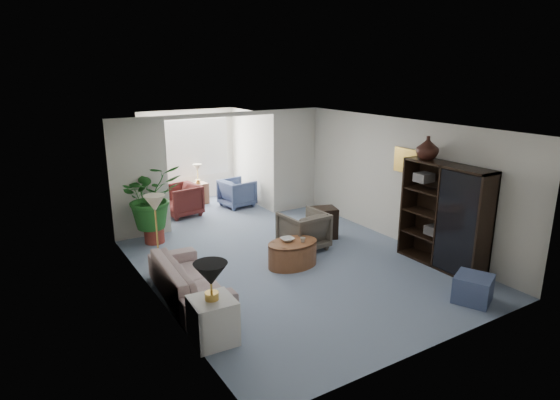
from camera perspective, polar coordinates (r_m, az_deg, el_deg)
floor at (r=8.55m, az=2.13°, el=-8.06°), size 6.00×6.00×0.00m
sunroom_floor at (r=11.96m, az=-8.83°, el=-1.17°), size 2.60×2.60×0.00m
back_pier_left at (r=10.04m, az=-16.66°, el=2.45°), size 1.20×0.12×2.50m
back_pier_right at (r=11.58m, az=1.78°, el=4.83°), size 1.20×0.12×2.50m
back_header at (r=10.49m, az=-7.01°, el=10.20°), size 2.60×0.12×0.10m
window_pane at (r=12.62m, az=-11.04°, el=6.15°), size 2.20×0.02×1.50m
window_blinds at (r=12.59m, az=-10.99°, el=6.14°), size 2.20×0.02×1.50m
framed_picture at (r=9.51m, az=15.06°, el=4.63°), size 0.04×0.50×0.40m
sofa at (r=7.52m, az=-10.93°, el=-9.34°), size 0.91×2.08×0.59m
end_table at (r=6.34m, az=-8.13°, el=-14.24°), size 0.58×0.58×0.60m
table_lamp at (r=6.04m, az=-8.38°, el=-8.87°), size 0.44×0.44×0.30m
floor_lamp at (r=8.17m, az=-14.93°, el=-0.40°), size 0.36×0.36×0.28m
coffee_table at (r=8.50m, az=1.53°, el=-6.53°), size 1.00×1.00×0.45m
coffee_bowl at (r=8.46m, az=0.89°, el=-4.79°), size 0.25×0.25×0.06m
coffee_cup at (r=8.41m, az=2.78°, el=-4.85°), size 0.10×0.10×0.09m
wingback_chair at (r=9.24m, az=2.85°, el=-3.68°), size 0.84×0.86×0.75m
side_table_dark at (r=9.88m, az=5.22°, el=-2.76°), size 0.64×0.57×0.64m
entertainment_cabinet at (r=8.77m, az=19.25°, el=-1.85°), size 0.45×1.68×1.86m
cabinet_urn at (r=8.82m, az=17.42°, el=6.04°), size 0.40×0.40×0.42m
ottoman at (r=7.86m, az=22.33°, el=-9.89°), size 0.69×0.69×0.41m
plant_pot at (r=9.95m, az=-14.96°, el=-4.10°), size 0.40×0.40×0.32m
house_plant at (r=9.71m, az=-15.30°, el=0.43°), size 1.18×1.02×1.31m
sunroom_chair_blue at (r=12.08m, az=-5.20°, el=0.86°), size 0.87×0.85×0.71m
sunroom_chair_maroon at (r=11.51m, az=-11.90°, el=-0.03°), size 0.93×0.91×0.76m
sunroom_table at (r=12.47m, az=-9.82°, el=0.78°), size 0.48×0.40×0.54m
shelf_clutter at (r=8.63m, az=19.57°, el=-1.04°), size 0.30×1.22×1.06m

